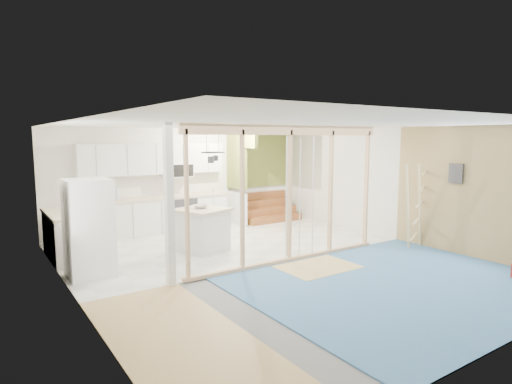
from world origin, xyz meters
TOP-DOWN VIEW (x-y plane):
  - room at (0.00, 0.00)m, footprint 7.01×8.01m
  - floor_overlays at (0.07, 0.06)m, footprint 7.00×8.00m
  - stud_frame at (-0.24, -0.00)m, footprint 4.66×0.14m
  - base_cabinets at (-1.61, 3.36)m, footprint 4.45×2.24m
  - upper_cabinets at (-0.84, 3.82)m, footprint 3.60×0.41m
  - green_partition at (2.04, 3.66)m, footprint 2.25×1.51m
  - pot_rack at (-0.31, 1.89)m, footprint 0.52×0.52m
  - sheathing_panel at (3.48, -2.00)m, footprint 0.02×4.00m
  - electrical_panel at (3.43, -1.40)m, footprint 0.04×0.30m
  - ceiling_light at (1.40, 3.00)m, footprint 0.32×0.32m
  - fridge at (-3.05, 1.19)m, footprint 0.74×0.72m
  - island at (-0.73, 1.59)m, footprint 1.20×1.20m
  - bowl at (-0.73, 1.64)m, footprint 0.35×0.35m
  - soap_bottle_a at (-1.86, 3.71)m, footprint 0.14×0.14m
  - soap_bottle_b at (0.66, 3.61)m, footprint 0.10×0.10m
  - ladder at (3.14, -0.70)m, footprint 0.96×0.18m

SIDE VIEW (x-z plane):
  - floor_overlays at x=0.07m, z-range 0.00..0.02m
  - island at x=-0.73m, z-range 0.00..0.91m
  - base_cabinets at x=-1.61m, z-range 0.00..0.93m
  - fridge at x=-3.05m, z-range 0.00..1.68m
  - ladder at x=3.14m, z-range 0.02..1.83m
  - green_partition at x=2.04m, z-range -0.36..2.24m
  - bowl at x=-0.73m, z-range 0.91..0.98m
  - soap_bottle_b at x=0.66m, z-range 0.93..1.12m
  - soap_bottle_a at x=-1.86m, z-range 0.93..1.26m
  - sheathing_panel at x=3.48m, z-range 0.00..2.60m
  - room at x=0.00m, z-range 0.00..2.61m
  - stud_frame at x=-0.24m, z-range 0.29..2.89m
  - electrical_panel at x=3.43m, z-range 1.45..1.85m
  - upper_cabinets at x=-0.84m, z-range 1.39..2.25m
  - pot_rack at x=-0.31m, z-range 1.64..2.36m
  - ceiling_light at x=1.40m, z-range 2.50..2.58m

